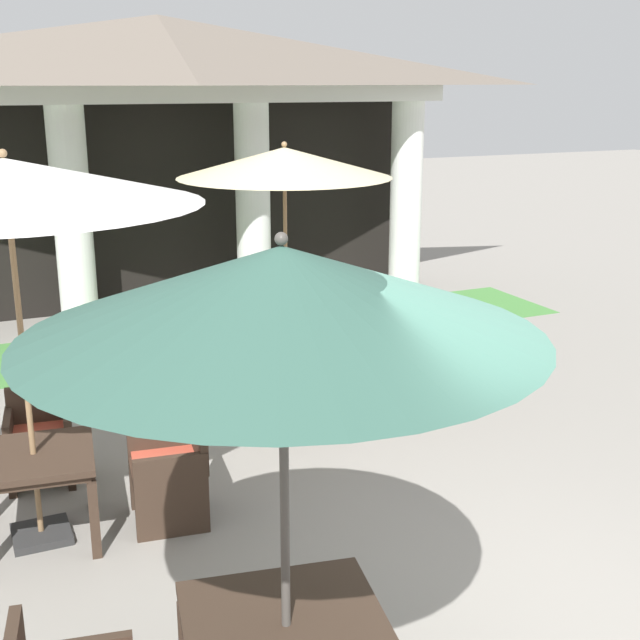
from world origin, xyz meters
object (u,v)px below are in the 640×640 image
Objects in this scene: patio_chair_mid_left_north at (40,439)px; patio_table_mid_right at (286,640)px; patio_chair_mid_left_east at (172,470)px; patio_umbrella_mid_right at (282,295)px; patio_chair_near_foreground_west at (207,366)px; patio_chair_near_foreground_north at (252,333)px; patio_umbrella_near_foreground at (284,165)px; patio_chair_near_foreground_south at (328,379)px; patio_table_mid_left at (35,466)px; patio_umbrella_mid_left at (6,184)px; patio_table_near_foreground at (286,336)px.

patio_table_mid_right is at bearing 109.66° from patio_chair_mid_left_north.
patio_table_mid_right is (-0.07, -2.57, 0.22)m from patio_chair_mid_left_east.
patio_chair_mid_left_north is at bearing 102.28° from patio_umbrella_mid_right.
patio_chair_near_foreground_west is at bearing 77.86° from patio_umbrella_mid_right.
patio_chair_near_foreground_west is at bearing 77.86° from patio_table_mid_right.
patio_umbrella_near_foreground is at bearing 90.00° from patio_chair_near_foreground_north.
patio_chair_near_foreground_south is 3.29m from patio_table_mid_left.
patio_umbrella_mid_right reaches higher than patio_chair_mid_left_north.
patio_chair_mid_left_north is at bearing -155.57° from patio_umbrella_near_foreground.
patio_chair_near_foreground_north is at bearing 48.32° from patio_umbrella_mid_left.
patio_umbrella_near_foreground is 3.43× the size of patio_chair_near_foreground_north.
patio_chair_mid_left_east is 0.78× the size of patio_table_mid_right.
patio_chair_near_foreground_south is at bearing 23.54° from patio_umbrella_mid_left.
patio_umbrella_mid_right is at bearing -121.43° from patio_chair_near_foreground_south.
patio_umbrella_mid_right is at bearing -70.92° from patio_table_mid_left.
patio_chair_near_foreground_south is at bearing 23.54° from patio_table_mid_left.
patio_umbrella_near_foreground is at bearing 67.99° from patio_table_mid_right.
patio_chair_mid_left_north reaches higher than patio_chair_near_foreground_north.
patio_chair_near_foreground_south is 1.36m from patio_chair_near_foreground_west.
patio_chair_mid_left_east is (-1.94, -2.40, -2.09)m from patio_umbrella_near_foreground.
patio_chair_near_foreground_south is (0.07, -0.96, -2.11)m from patio_umbrella_near_foreground.
patio_umbrella_mid_left is (-2.87, -3.23, 2.30)m from patio_chair_near_foreground_north.
patio_umbrella_mid_right is at bearing -112.01° from patio_umbrella_near_foreground.
patio_umbrella_near_foreground is 5.68m from patio_table_mid_right.
patio_chair_mid_left_north is at bearing 35.07° from patio_chair_near_foreground_north.
patio_chair_mid_left_north reaches higher than patio_table_mid_left.
patio_table_near_foreground is at bearing 90.00° from patio_chair_near_foreground_south.
patio_table_mid_left is at bearing -142.30° from patio_table_near_foreground.
patio_umbrella_mid_left is at bearing 90.00° from patio_chair_mid_left_north.
patio_chair_near_foreground_west is 0.31× the size of patio_umbrella_mid_right.
patio_chair_near_foreground_south is at bearing 62.61° from patio_table_mid_right.
patio_chair_mid_left_north is at bearing -177.80° from patio_chair_near_foreground_south.
patio_chair_near_foreground_south is at bearing -166.37° from patio_chair_mid_left_north.
patio_umbrella_near_foreground is 2.33× the size of patio_table_mid_right.
patio_table_mid_right is at bearing -70.92° from patio_umbrella_mid_left.
patio_table_mid_left is at bearing 180.00° from patio_umbrella_mid_left.
patio_chair_mid_left_east is 3.26m from patio_umbrella_mid_right.
patio_umbrella_mid_left is 3.51m from patio_table_mid_right.
patio_umbrella_near_foreground reaches higher than patio_chair_near_foreground_west.
patio_table_mid_right is at bearing -16.18° from patio_chair_near_foreground_west.
patio_table_mid_left is 2.08m from patio_umbrella_mid_left.
patio_chair_mid_left_north is 1.43m from patio_chair_mid_left_east.
patio_chair_mid_left_east is at bearing 135.20° from patio_chair_mid_left_north.
patio_umbrella_mid_right is (0.93, -2.70, 1.83)m from patio_table_mid_left.
patio_chair_mid_left_east is at bearing -7.39° from patio_umbrella_mid_left.
patio_umbrella_near_foreground is 3.12× the size of patio_chair_near_foreground_south.
patio_chair_mid_left_north is (0.13, 1.00, -0.21)m from patio_table_mid_left.
patio_chair_mid_left_east is (-0.98, -2.34, 0.01)m from patio_chair_near_foreground_west.
patio_chair_near_foreground_north is 6.24m from patio_table_mid_right.
patio_chair_mid_left_north is (-2.81, -1.28, -0.22)m from patio_table_near_foreground.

